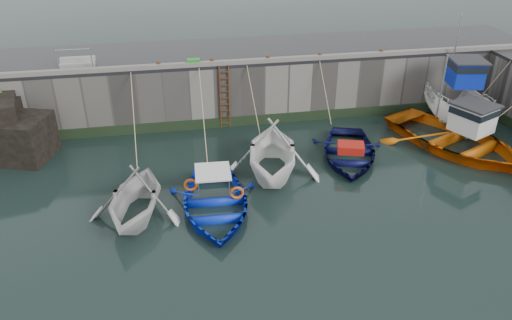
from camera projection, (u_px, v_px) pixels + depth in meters
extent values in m
plane|color=black|center=(323.00, 245.00, 16.76)|extent=(120.00, 120.00, 0.00)
cube|color=slate|center=(255.00, 79.00, 26.83)|extent=(30.00, 5.00, 3.00)
cube|color=black|center=(255.00, 50.00, 26.07)|extent=(30.00, 5.00, 0.16)
cube|color=slate|center=(264.00, 60.00, 23.95)|extent=(30.00, 0.30, 0.20)
cube|color=black|center=(264.00, 119.00, 25.23)|extent=(30.00, 0.08, 0.50)
cube|color=black|center=(20.00, 138.00, 21.75)|extent=(2.96, 2.83, 1.90)
cube|color=black|center=(2.00, 124.00, 22.52)|extent=(2.01, 1.83, 2.30)
cone|color=#2D591E|center=(8.00, 125.00, 21.17)|extent=(0.44, 0.44, 0.45)
cone|color=#2D591E|center=(0.00, 93.00, 22.04)|extent=(0.44, 0.44, 0.45)
cylinder|color=#3F1E0F|center=(220.00, 98.00, 24.19)|extent=(0.07, 0.07, 3.20)
cylinder|color=#3F1E0F|center=(229.00, 97.00, 24.26)|extent=(0.07, 0.07, 3.20)
cube|color=#3F1E0F|center=(225.00, 123.00, 24.86)|extent=(0.44, 0.06, 0.05)
cube|color=#3F1E0F|center=(225.00, 117.00, 24.70)|extent=(0.44, 0.06, 0.05)
cube|color=#3F1E0F|center=(225.00, 111.00, 24.54)|extent=(0.44, 0.06, 0.05)
cube|color=#3F1E0F|center=(225.00, 104.00, 24.38)|extent=(0.44, 0.06, 0.05)
cube|color=#3F1E0F|center=(225.00, 98.00, 24.23)|extent=(0.44, 0.06, 0.05)
cube|color=#3F1E0F|center=(224.00, 92.00, 24.07)|extent=(0.44, 0.06, 0.05)
cube|color=#3F1E0F|center=(224.00, 85.00, 23.91)|extent=(0.44, 0.06, 0.05)
cube|color=#3F1E0F|center=(224.00, 79.00, 23.75)|extent=(0.44, 0.06, 0.05)
cube|color=#3F1E0F|center=(224.00, 72.00, 23.59)|extent=(0.44, 0.06, 0.05)
imported|color=silver|center=(137.00, 216.00, 18.24)|extent=(4.50, 4.94, 2.23)
imported|color=#0C2BC1|center=(215.00, 210.00, 18.57)|extent=(3.94, 5.34, 1.07)
imported|color=white|center=(272.00, 172.00, 21.01)|extent=(5.28, 5.80, 2.63)
imported|color=#090B3B|center=(348.00, 157.00, 22.19)|extent=(4.79, 5.71, 1.01)
imported|color=white|center=(454.00, 104.00, 25.23)|extent=(3.68, 6.89, 2.53)
cube|color=#0B22AA|center=(465.00, 73.00, 23.82)|extent=(1.66, 1.74, 1.20)
cube|color=black|center=(467.00, 66.00, 23.65)|extent=(1.73, 1.81, 0.28)
cube|color=#262628|center=(468.00, 60.00, 23.51)|extent=(1.90, 1.98, 0.08)
cylinder|color=#A5A8AD|center=(456.00, 44.00, 24.96)|extent=(0.08, 0.08, 3.00)
imported|color=orange|center=(455.00, 140.00, 22.85)|extent=(7.40, 8.40, 1.44)
cube|color=white|center=(473.00, 118.00, 21.78)|extent=(1.89, 1.94, 1.20)
cube|color=black|center=(475.00, 111.00, 21.62)|extent=(1.97, 2.02, 0.28)
cube|color=#262628|center=(476.00, 105.00, 21.48)|extent=(2.16, 2.21, 0.08)
cylinder|color=#A5A8AD|center=(442.00, 87.00, 22.65)|extent=(0.08, 0.08, 3.00)
cube|color=#1A901D|center=(193.00, 62.00, 23.51)|extent=(0.60, 0.40, 0.31)
cylinder|color=#A5A8AD|center=(57.00, 60.00, 22.62)|extent=(0.05, 0.05, 1.00)
cylinder|color=#A5A8AD|center=(92.00, 59.00, 22.86)|extent=(0.05, 0.05, 1.00)
cylinder|color=#A5A8AD|center=(73.00, 50.00, 22.52)|extent=(1.50, 0.05, 0.05)
cube|color=gray|center=(77.00, 65.00, 23.37)|extent=(1.60, 0.35, 0.18)
cube|color=gray|center=(78.00, 59.00, 23.58)|extent=(1.60, 0.35, 0.18)
cylinder|color=#3F1E0F|center=(159.00, 65.00, 23.22)|extent=(0.18, 0.18, 0.28)
cylinder|color=#3F1E0F|center=(212.00, 62.00, 23.62)|extent=(0.18, 0.18, 0.28)
cylinder|color=#3F1E0F|center=(268.00, 59.00, 24.05)|extent=(0.18, 0.18, 0.28)
cylinder|color=#3F1E0F|center=(320.00, 56.00, 24.47)|extent=(0.18, 0.18, 0.28)
cylinder|color=#3F1E0F|center=(381.00, 52.00, 24.99)|extent=(0.18, 0.18, 0.28)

